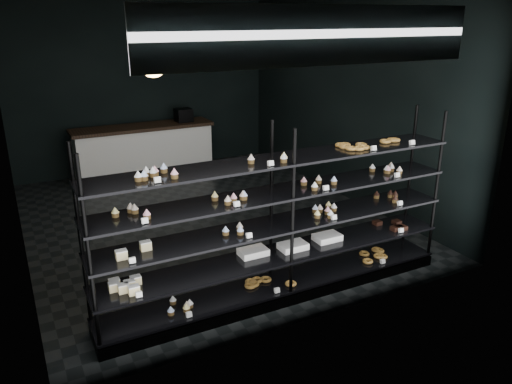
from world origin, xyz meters
The scene contains 5 objects.
room centered at (0.00, 0.00, 1.60)m, with size 5.01×6.01×3.20m.
display_shelf centered at (-0.11, -2.45, 0.63)m, with size 4.00×0.50×1.91m.
signage centered at (0.00, -2.93, 2.75)m, with size 3.30×0.05×0.50m.
pendant_lamp centered at (-1.03, -1.38, 2.45)m, with size 0.30×0.30×0.88m.
service_counter centered at (-0.19, 2.50, 0.50)m, with size 2.61×0.65×1.23m.
Camera 1 is at (-2.53, -6.60, 2.91)m, focal length 35.00 mm.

